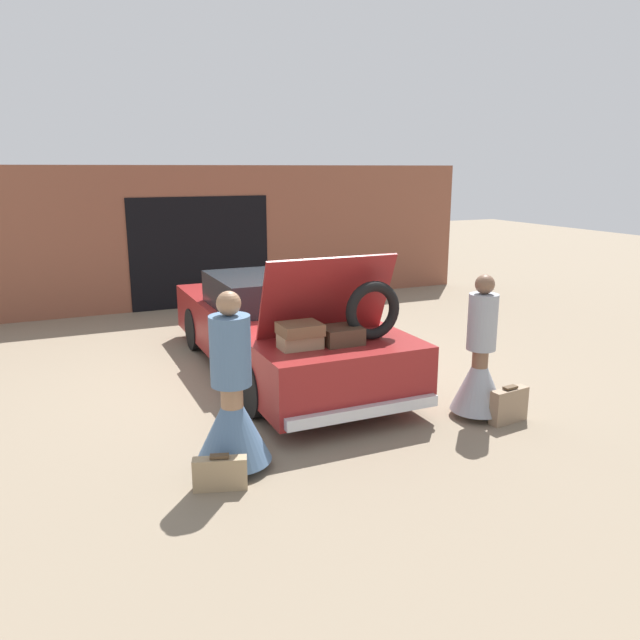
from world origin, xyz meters
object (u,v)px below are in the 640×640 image
(car, at_px, (281,328))
(person_right, at_px, (480,367))
(suitcase_beside_left_person, at_px, (220,473))
(person_left, at_px, (232,408))
(suitcase_beside_right_person, at_px, (509,405))

(car, bearing_deg, person_right, -59.90)
(car, bearing_deg, suitcase_beside_left_person, -119.81)
(car, relative_size, person_left, 2.91)
(person_left, height_order, person_right, person_left)
(person_left, relative_size, suitcase_beside_left_person, 3.47)
(car, distance_m, suitcase_beside_right_person, 3.24)
(car, relative_size, suitcase_beside_right_person, 10.18)
(person_left, distance_m, suitcase_beside_right_person, 3.11)
(car, distance_m, person_left, 2.94)
(person_right, distance_m, suitcase_beside_left_person, 3.16)
(person_left, distance_m, suitcase_beside_left_person, 0.61)
(car, distance_m, person_right, 2.87)
(person_right, relative_size, suitcase_beside_right_person, 3.36)
(car, xyz_separation_m, person_left, (-1.44, -2.56, -0.01))
(suitcase_beside_left_person, xyz_separation_m, suitcase_beside_right_person, (3.31, 0.14, 0.05))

